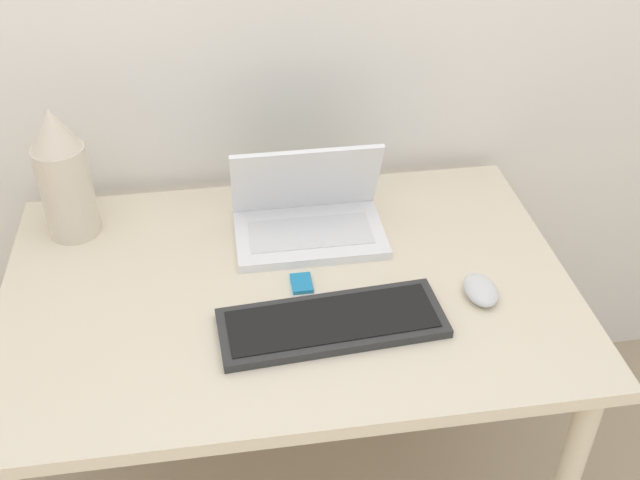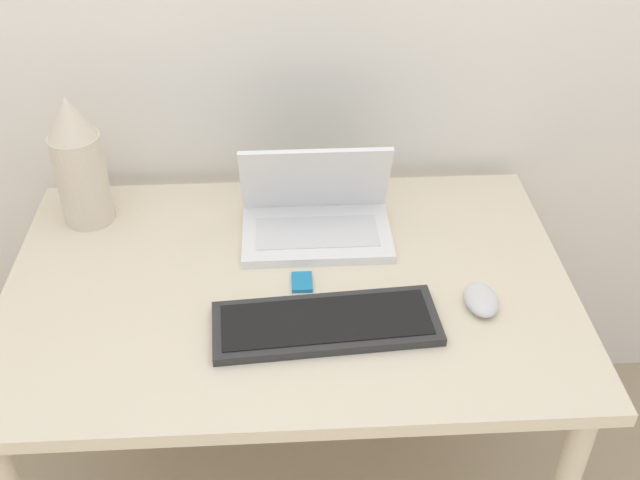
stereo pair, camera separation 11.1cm
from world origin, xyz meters
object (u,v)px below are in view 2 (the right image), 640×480
Objects in this scene: mouse at (480,300)px; vase at (78,162)px; keyboard at (325,323)px; mp3_player at (301,282)px; laptop at (315,214)px.

mouse is 0.91m from vase.
mp3_player is at bearing 107.53° from keyboard.
mouse is 1.70× the size of mp3_player.
keyboard is 0.66m from vase.
keyboard is 0.31m from mouse.
mouse is at bearing -13.90° from mp3_player.
keyboard is 4.39× the size of mouse.
keyboard is at bearing -171.81° from mouse.
vase is 5.16× the size of mp3_player.
laptop is 3.26× the size of mouse.
mp3_player is (0.48, -0.26, -0.14)m from vase.
vase is at bearing 142.89° from keyboard.
vase reaches higher than keyboard.
mouse reaches higher than mp3_player.
vase is (-0.52, 0.39, 0.14)m from keyboard.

